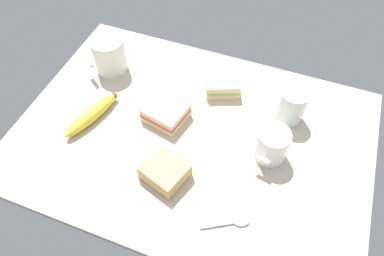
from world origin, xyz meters
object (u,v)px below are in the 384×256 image
Objects in this scene: coffee_mug_black at (272,145)px; spoon at (233,223)px; coffee_mug_milky at (109,54)px; sandwich_side at (166,113)px; glass_of_milk at (291,107)px; sandwich_extra at (222,84)px; sandwich_main at (165,172)px; banana at (91,115)px.

spoon is at bearing -98.72° from coffee_mug_black.
sandwich_side is at bearing -27.59° from coffee_mug_milky.
glass_of_milk is 0.92× the size of spoon.
sandwich_side is 1.01× the size of sandwich_extra.
sandwich_main is 1.22× the size of glass_of_milk.
glass_of_milk reaches higher than sandwich_main.
glass_of_milk is at bearing 81.46° from spoon.
sandwich_side is (-6.93, 16.50, 0.00)cm from sandwich_main.
sandwich_main is (29.53, -28.32, -3.12)cm from coffee_mug_milky.
coffee_mug_milky reaches higher than spoon.
coffee_mug_black is 47.01cm from banana.
spoon is at bearing -16.54° from sandwich_main.
sandwich_extra is 40.05cm from spoon.
sandwich_extra is at bearing 5.85° from coffee_mug_milky.
coffee_mug_black is 28.61cm from sandwich_side.
coffee_mug_black is at bearing -3.59° from sandwich_side.
spoon is (-3.10, -20.19, -4.13)cm from coffee_mug_black.
sandwich_main is (-21.53, -14.72, -2.31)cm from coffee_mug_black.
sandwich_extra reaches higher than spoon.
spoon is at bearing -18.56° from banana.
coffee_mug_black is 0.85× the size of sandwich_main.
sandwich_side is at bearing 112.77° from sandwich_main.
coffee_mug_milky is (-51.07, 13.60, 0.81)cm from coffee_mug_black.
sandwich_main is 26.68cm from banana.
glass_of_milk is at bearing 50.23° from sandwich_main.
banana is at bearing -157.90° from sandwich_side.
sandwich_main is 1.13× the size of spoon.
coffee_mug_milky is at bearing 165.09° from coffee_mug_black.
coffee_mug_milky is at bearing 144.84° from spoon.
sandwich_main and sandwich_side have the same top height.
sandwich_side is 1.22× the size of glass_of_milk.
spoon is at bearing -98.54° from glass_of_milk.
coffee_mug_milky is at bearing 103.10° from banana.
coffee_mug_milky is 1.11× the size of spoon.
sandwich_side is 18.57cm from sandwich_extra.
sandwich_main is 1.00× the size of sandwich_extra.
sandwich_extra is 1.22× the size of glass_of_milk.
sandwich_side and sandwich_extra have the same top height.
coffee_mug_black is 0.85× the size of sandwich_side.
coffee_mug_black is 0.85× the size of sandwich_extra.
sandwich_extra is (33.24, 3.41, -3.12)cm from coffee_mug_milky.
sandwich_main is at bearing -96.67° from sandwich_extra.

